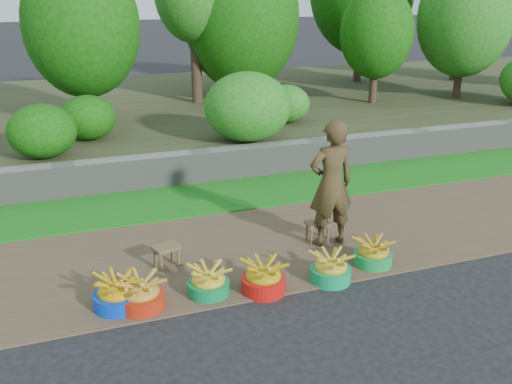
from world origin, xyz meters
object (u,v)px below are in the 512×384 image
object	(u,v)px
basin_b	(141,294)
basin_c	(208,282)
stool_left	(166,250)
basin_f	(373,254)
stool_right	(317,226)
basin_a	(117,294)
basin_d	(263,278)
basin_e	(331,269)
vendor_woman	(331,184)

from	to	relation	value
basin_b	basin_c	xyz separation A→B (m)	(0.74, 0.03, -0.01)
stool_left	basin_f	bearing A→B (deg)	-18.85
basin_b	stool_right	world-z (taller)	basin_b
basin_a	basin_d	xyz separation A→B (m)	(1.55, -0.20, -0.00)
stool_right	basin_d	bearing A→B (deg)	-139.39
basin_e	stool_right	size ratio (longest dim) A/B	1.49
basin_c	basin_e	xyz separation A→B (m)	(1.39, -0.18, 0.00)
stool_right	vendor_woman	bearing A→B (deg)	-49.49
basin_a	stool_left	distance (m)	1.00
basin_d	vendor_woman	bearing A→B (deg)	34.35
basin_a	basin_c	world-z (taller)	basin_a
stool_right	stool_left	bearing A→B (deg)	-179.02
basin_a	basin_c	distance (m)	0.97
basin_d	stool_right	size ratio (longest dim) A/B	1.57
basin_e	stool_right	world-z (taller)	basin_e
basin_c	stool_left	size ratio (longest dim) A/B	1.30
basin_d	vendor_woman	xyz separation A→B (m)	(1.24, 0.84, 0.68)
basin_b	basin_c	size ratio (longest dim) A/B	1.08
basin_b	stool_right	xyz separation A→B (m)	(2.45, 0.86, 0.07)
basin_b	basin_e	distance (m)	2.13
basin_e	stool_right	xyz separation A→B (m)	(0.33, 1.01, 0.08)
stool_left	stool_right	bearing A→B (deg)	0.98
basin_e	basin_f	xyz separation A→B (m)	(0.66, 0.18, -0.00)
basin_e	stool_left	world-z (taller)	basin_e
basin_c	stool_left	bearing A→B (deg)	110.12
basin_c	vendor_woman	world-z (taller)	vendor_woman
basin_b	stool_left	world-z (taller)	basin_b
basin_b	vendor_woman	xyz separation A→B (m)	(2.56, 0.73, 0.67)
stool_right	basin_b	bearing A→B (deg)	-160.76
stool_left	stool_right	xyz separation A→B (m)	(2.01, 0.03, 0.00)
basin_c	basin_f	xyz separation A→B (m)	(2.05, -0.00, 0.00)
basin_a	basin_e	xyz separation A→B (m)	(2.35, -0.24, -0.01)
basin_f	stool_right	world-z (taller)	basin_f
basin_d	stool_right	world-z (taller)	basin_d
basin_b	stool_right	size ratio (longest dim) A/B	1.58
basin_d	basin_a	bearing A→B (deg)	172.65
basin_c	stool_left	distance (m)	0.85
basin_f	basin_c	bearing A→B (deg)	179.91
basin_b	vendor_woman	world-z (taller)	vendor_woman
basin_f	basin_a	bearing A→B (deg)	178.75
basin_b	basin_d	world-z (taller)	basin_b
basin_f	stool_left	size ratio (longest dim) A/B	1.30
stool_left	basin_d	bearing A→B (deg)	-46.74
basin_d	basin_e	world-z (taller)	basin_d
basin_c	basin_d	size ratio (longest dim) A/B	0.93
basin_f	vendor_woman	xyz separation A→B (m)	(-0.23, 0.71, 0.69)
basin_d	stool_right	distance (m)	1.49
stool_left	vendor_woman	xyz separation A→B (m)	(2.11, -0.09, 0.61)
basin_a	vendor_woman	bearing A→B (deg)	13.01
basin_e	basin_d	bearing A→B (deg)	176.99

